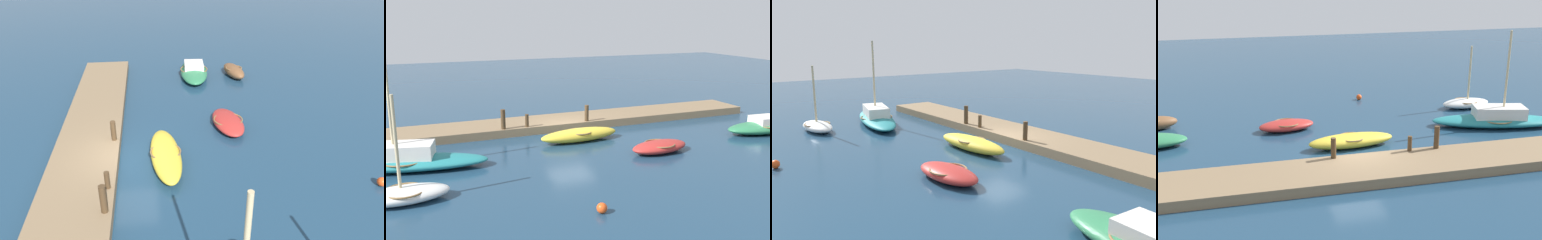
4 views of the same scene
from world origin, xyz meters
The scene contains 11 objects.
ground_plane centered at (0.00, 0.00, 0.00)m, with size 84.00×84.00×0.00m, color navy.
dock_platform centered at (0.00, -1.80, 0.23)m, with size 24.89×2.87×0.46m, color #846B4C.
rowboat_white centered at (8.96, 6.61, 0.33)m, with size 3.21×1.58×3.92m.
rowboat_red centered at (-2.66, 5.00, 0.29)m, with size 3.15×1.73×0.57m.
rowboat_yellow centered at (0.16, 1.67, 0.34)m, with size 4.41×1.55×0.67m.
motorboat_green centered at (-10.12, 4.14, 0.39)m, with size 4.80×2.09×0.95m.
sailboat_teal centered at (8.89, 2.85, 0.43)m, with size 7.38×3.63×5.35m.
mooring_post_west centered at (-1.25, -0.61, 0.92)m, with size 0.23×0.23×0.94m, color #47331E.
mooring_post_mid_west centered at (2.36, -0.61, 0.81)m, with size 0.20×0.20×0.70m, color #47331E.
mooring_post_mid_east centered at (3.69, -0.61, 1.00)m, with size 0.25×0.25×1.08m, color #47331E.
marker_buoy centered at (2.86, 10.10, 0.19)m, with size 0.37×0.37×0.37m, color #E54C19.
Camera 2 is at (8.94, 22.69, 6.55)m, focal length 41.86 mm.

